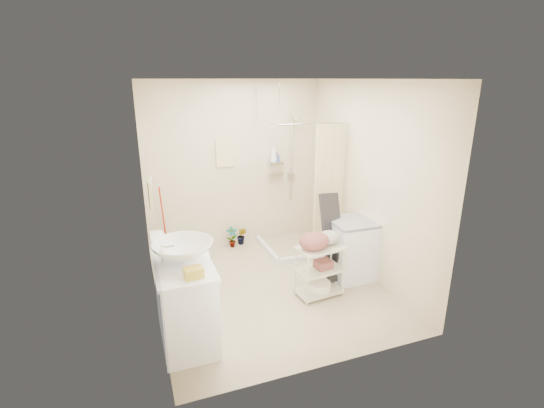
{
  "coord_description": "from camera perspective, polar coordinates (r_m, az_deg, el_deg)",
  "views": [
    {
      "loc": [
        -1.54,
        -4.33,
        2.61
      ],
      "look_at": [
        0.14,
        0.25,
        1.05
      ],
      "focal_mm": 26.0,
      "sensor_mm": 36.0,
      "label": 1
    }
  ],
  "objects": [
    {
      "name": "mop",
      "position": [
        6.18,
        -15.8,
        -2.36
      ],
      "size": [
        0.14,
        0.14,
        1.11
      ],
      "primitive_type": null,
      "rotation": [
        0.0,
        0.0,
        0.35
      ],
      "color": "#B01705",
      "rests_on": "ground"
    },
    {
      "name": "ironing_board",
      "position": [
        5.28,
        8.78,
        -4.73
      ],
      "size": [
        0.36,
        0.21,
        1.21
      ],
      "primitive_type": null,
      "rotation": [
        0.0,
        0.0,
        0.34
      ],
      "color": "black",
      "rests_on": "ground"
    },
    {
      "name": "laundry_rack",
      "position": [
        4.96,
        6.95,
        -8.95
      ],
      "size": [
        0.6,
        0.39,
        0.78
      ],
      "primitive_type": null,
      "rotation": [
        0.0,
        0.0,
        0.11
      ],
      "color": "beige",
      "rests_on": "ground"
    },
    {
      "name": "ceiling",
      "position": [
        4.59,
        -0.58,
        17.66
      ],
      "size": [
        2.8,
        3.2,
        0.04
      ],
      "primitive_type": "cube",
      "color": "silver",
      "rests_on": "ground"
    },
    {
      "name": "toilet",
      "position": [
        5.25,
        -12.86,
        -7.86
      ],
      "size": [
        0.75,
        0.45,
        0.75
      ],
      "primitive_type": "imported",
      "rotation": [
        0.0,
        0.0,
        1.54
      ],
      "color": "white",
      "rests_on": "ground"
    },
    {
      "name": "shampoo_bottle_a",
      "position": [
        6.33,
        0.24,
        7.21
      ],
      "size": [
        0.11,
        0.11,
        0.26
      ],
      "primitive_type": "imported",
      "rotation": [
        0.0,
        0.0,
        0.06
      ],
      "color": "white",
      "rests_on": "shower"
    },
    {
      "name": "potted_plant_b",
      "position": [
        6.48,
        -4.4,
        -4.61
      ],
      "size": [
        0.21,
        0.2,
        0.29
      ],
      "primitive_type": "imported",
      "rotation": [
        0.0,
        0.0,
        -0.63
      ],
      "color": "brown",
      "rests_on": "ground"
    },
    {
      "name": "wall_back",
      "position": [
        6.26,
        -5.48,
        5.63
      ],
      "size": [
        2.8,
        0.04,
        2.6
      ],
      "primitive_type": "cube",
      "color": "beige",
      "rests_on": "ground"
    },
    {
      "name": "sink",
      "position": [
        3.99,
        -12.8,
        -6.75
      ],
      "size": [
        0.7,
        0.7,
        0.21
      ],
      "primitive_type": "imported",
      "rotation": [
        0.0,
        0.0,
        0.18
      ],
      "color": "white",
      "rests_on": "vanity"
    },
    {
      "name": "hanging_towel",
      "position": [
        6.17,
        -6.84,
        7.29
      ],
      "size": [
        0.28,
        0.03,
        0.42
      ],
      "primitive_type": "cube",
      "color": "beige",
      "rests_on": "wall_back"
    },
    {
      "name": "shower",
      "position": [
        6.09,
        3.7,
        2.9
      ],
      "size": [
        1.1,
        1.1,
        2.1
      ],
      "primitive_type": null,
      "color": "silver",
      "rests_on": "ground"
    },
    {
      "name": "shampoo_bottle_b",
      "position": [
        6.36,
        0.69,
        6.79
      ],
      "size": [
        0.07,
        0.07,
        0.16
      ],
      "primitive_type": "imported",
      "rotation": [
        0.0,
        0.0,
        0.04
      ],
      "color": "#384895",
      "rests_on": "shower"
    },
    {
      "name": "wall_front",
      "position": [
        3.4,
        8.63,
        -5.12
      ],
      "size": [
        2.8,
        0.04,
        2.6
      ],
      "primitive_type": "cube",
      "color": "beige",
      "rests_on": "ground"
    },
    {
      "name": "counter_basket",
      "position": [
        3.7,
        -11.28,
        -9.7
      ],
      "size": [
        0.18,
        0.15,
        0.09
      ],
      "primitive_type": "cube",
      "rotation": [
        0.0,
        0.0,
        0.11
      ],
      "color": "gold",
      "rests_on": "vanity"
    },
    {
      "name": "floor_basket",
      "position": [
        4.32,
        -8.99,
        -18.53
      ],
      "size": [
        0.27,
        0.23,
        0.13
      ],
      "primitive_type": "cube",
      "rotation": [
        0.0,
        0.0,
        -0.19
      ],
      "color": "yellow",
      "rests_on": "ground"
    },
    {
      "name": "washing_machine",
      "position": [
        5.46,
        11.32,
        -6.41
      ],
      "size": [
        0.57,
        0.59,
        0.81
      ],
      "primitive_type": "cube",
      "rotation": [
        0.0,
        0.0,
        -0.03
      ],
      "color": "silver",
      "rests_on": "ground"
    },
    {
      "name": "wall_left",
      "position": [
        4.52,
        -17.48,
        0.11
      ],
      "size": [
        0.04,
        3.2,
        2.6
      ],
      "primitive_type": "cube",
      "color": "beige",
      "rests_on": "ground"
    },
    {
      "name": "towel_ring",
      "position": [
        4.28,
        -17.26,
        1.54
      ],
      "size": [
        0.04,
        0.22,
        0.34
      ],
      "primitive_type": null,
      "color": "beige",
      "rests_on": "wall_left"
    },
    {
      "name": "floor",
      "position": [
        5.28,
        -0.49,
        -11.82
      ],
      "size": [
        3.2,
        3.2,
        0.0
      ],
      "primitive_type": "plane",
      "color": "tan",
      "rests_on": "ground"
    },
    {
      "name": "potted_plant_a",
      "position": [
        6.38,
        -5.83,
        -4.79
      ],
      "size": [
        0.19,
        0.14,
        0.34
      ],
      "primitive_type": "imported",
      "rotation": [
        0.0,
        0.0,
        0.11
      ],
      "color": "brown",
      "rests_on": "ground"
    },
    {
      "name": "wall_right",
      "position": [
        5.39,
        13.64,
        3.22
      ],
      "size": [
        0.04,
        3.2,
        2.6
      ],
      "primitive_type": "cube",
      "color": "beige",
      "rests_on": "ground"
    },
    {
      "name": "vanity",
      "position": [
        4.23,
        -12.45,
        -13.54
      ],
      "size": [
        0.56,
        1.0,
        0.88
      ],
      "primitive_type": "cube",
      "rotation": [
        0.0,
        0.0,
        0.0
      ],
      "color": "white",
      "rests_on": "ground"
    },
    {
      "name": "tp_holder",
      "position": [
        4.77,
        -16.39,
        -6.32
      ],
      "size": [
        0.08,
        0.12,
        0.14
      ],
      "primitive_type": null,
      "color": "silver",
      "rests_on": "wall_left"
    }
  ]
}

